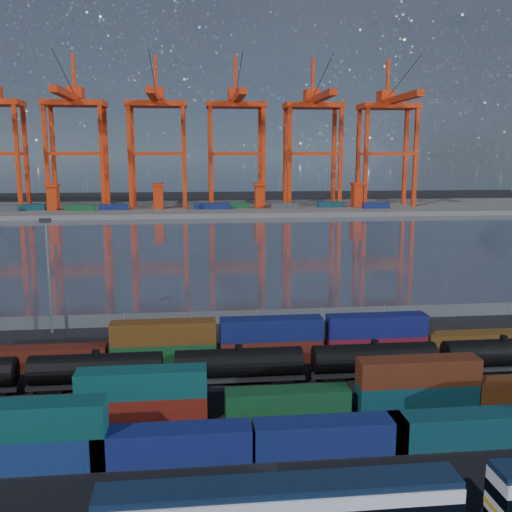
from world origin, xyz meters
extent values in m
plane|color=black|center=(0.00, 0.00, 0.00)|extent=(700.00, 700.00, 0.00)
plane|color=#343C4B|center=(0.00, 105.00, 0.01)|extent=(700.00, 700.00, 0.00)
cube|color=#514F4C|center=(0.00, 210.00, 1.00)|extent=(700.00, 70.00, 2.00)
cone|color=#1E2630|center=(-200.00, 1600.00, 260.00)|extent=(1100.00, 1100.00, 520.00)
cone|color=#1E2630|center=(200.00, 1600.00, 230.00)|extent=(1040.00, 1040.00, 460.00)
cone|color=#1E2630|center=(600.00, 1600.00, 190.00)|extent=(960.00, 960.00, 380.00)
cube|color=#0D1B32|center=(-4.20, -23.17, 4.69)|extent=(23.21, 2.51, 0.46)
cube|color=black|center=(-4.20, -23.17, 3.06)|extent=(23.23, 2.87, 0.93)
cube|color=navy|center=(-23.37, -11.00, 1.42)|extent=(13.14, 2.67, 2.85)
cube|color=#0C4040|center=(-23.37, -11.00, 4.27)|extent=(13.14, 2.67, 2.85)
cube|color=navy|center=(-11.45, -11.00, 1.42)|extent=(13.14, 2.67, 2.85)
cube|color=navy|center=(1.95, -11.00, 1.42)|extent=(13.14, 2.67, 2.85)
cube|color=#0D3B47|center=(13.94, -11.00, 1.42)|extent=(13.14, 2.67, 2.85)
cube|color=#4C1C0F|center=(-26.76, -3.67, 1.33)|extent=(12.26, 2.49, 2.66)
cube|color=maroon|center=(-14.56, -3.67, 1.33)|extent=(12.26, 2.49, 2.66)
cube|color=#0D4444|center=(-14.56, -3.67, 3.98)|extent=(12.26, 2.49, 2.66)
cube|color=#114220|center=(-0.54, -3.67, 1.33)|extent=(12.26, 2.49, 2.66)
cube|color=#0C363F|center=(12.68, -3.67, 1.33)|extent=(12.26, 2.49, 2.66)
cube|color=#512110|center=(12.68, -3.67, 3.98)|extent=(12.26, 2.49, 2.66)
cube|color=#521910|center=(-26.46, 11.52, 1.37)|extent=(12.64, 2.57, 2.74)
cube|color=#124721|center=(-13.29, 11.52, 1.37)|extent=(12.64, 2.57, 2.74)
cube|color=#5A3412|center=(-13.29, 11.52, 4.11)|extent=(12.64, 2.57, 2.74)
cube|color=#551911|center=(-0.09, 11.52, 1.37)|extent=(12.64, 2.57, 2.74)
cube|color=#101850|center=(-0.09, 11.52, 4.11)|extent=(12.64, 2.57, 2.74)
cube|color=maroon|center=(13.32, 11.52, 1.37)|extent=(12.64, 2.57, 2.74)
cube|color=#111656|center=(13.32, 11.52, 4.11)|extent=(12.64, 2.57, 2.74)
cube|color=#5E3A12|center=(26.40, 11.52, 1.37)|extent=(12.64, 2.57, 2.74)
cylinder|color=black|center=(-20.17, 4.59, 2.49)|extent=(14.10, 3.15, 3.15)
cylinder|color=black|center=(-20.17, 4.59, 4.23)|extent=(0.87, 0.87, 0.54)
cube|color=black|center=(-20.17, 4.59, 0.76)|extent=(14.64, 2.17, 0.43)
cube|color=black|center=(-25.05, 4.59, 0.33)|extent=(2.71, 1.95, 0.65)
cube|color=black|center=(-15.29, 4.59, 0.33)|extent=(2.71, 1.95, 0.65)
cylinder|color=black|center=(-4.67, 4.59, 2.49)|extent=(14.10, 3.15, 3.15)
cylinder|color=black|center=(-4.67, 4.59, 4.23)|extent=(0.87, 0.87, 0.54)
cube|color=black|center=(-4.67, 4.59, 0.76)|extent=(14.64, 2.17, 0.43)
cube|color=black|center=(-9.55, 4.59, 0.33)|extent=(2.71, 1.95, 0.65)
cube|color=black|center=(0.21, 4.59, 0.33)|extent=(2.71, 1.95, 0.65)
cylinder|color=black|center=(10.83, 4.59, 2.49)|extent=(14.10, 3.15, 3.15)
cylinder|color=black|center=(10.83, 4.59, 4.23)|extent=(0.87, 0.87, 0.54)
cube|color=black|center=(10.83, 4.59, 0.76)|extent=(14.64, 2.17, 0.43)
cube|color=black|center=(5.95, 4.59, 0.33)|extent=(2.71, 1.95, 0.65)
cube|color=black|center=(15.71, 4.59, 0.33)|extent=(2.71, 1.95, 0.65)
cylinder|color=black|center=(26.33, 4.59, 2.49)|extent=(14.10, 3.15, 3.15)
cylinder|color=black|center=(26.33, 4.59, 4.23)|extent=(0.87, 0.87, 0.54)
cube|color=black|center=(26.33, 4.59, 0.76)|extent=(14.64, 2.17, 0.43)
cube|color=black|center=(21.45, 4.59, 0.33)|extent=(2.71, 1.95, 0.65)
cube|color=#595B5E|center=(0.00, 28.00, 1.00)|extent=(160.00, 0.06, 2.00)
cylinder|color=slate|center=(-30.00, 28.00, 1.10)|extent=(0.12, 0.12, 2.20)
cylinder|color=slate|center=(-20.00, 28.00, 1.10)|extent=(0.12, 0.12, 2.20)
cylinder|color=slate|center=(-10.00, 28.00, 1.10)|extent=(0.12, 0.12, 2.20)
cylinder|color=slate|center=(0.00, 28.00, 1.10)|extent=(0.12, 0.12, 2.20)
cylinder|color=slate|center=(10.00, 28.00, 1.10)|extent=(0.12, 0.12, 2.20)
cylinder|color=slate|center=(20.00, 28.00, 1.10)|extent=(0.12, 0.12, 2.20)
cylinder|color=slate|center=(30.00, 28.00, 1.10)|extent=(0.12, 0.12, 2.20)
cylinder|color=slate|center=(40.00, 28.00, 1.10)|extent=(0.12, 0.12, 2.20)
cylinder|color=slate|center=(-30.00, 26.00, 8.00)|extent=(0.36, 0.36, 16.00)
cube|color=black|center=(-30.00, 26.00, 16.30)|extent=(1.60, 0.40, 0.60)
cube|color=red|center=(-83.41, 198.68, 23.71)|extent=(1.69, 1.69, 47.43)
cube|color=red|center=(-83.41, 211.32, 23.71)|extent=(1.69, 1.69, 47.43)
cube|color=red|center=(-71.59, 198.68, 23.71)|extent=(1.69, 1.69, 47.43)
cube|color=red|center=(-71.59, 211.32, 23.71)|extent=(1.69, 1.69, 47.43)
cube|color=red|center=(-48.41, 198.68, 23.71)|extent=(1.69, 1.69, 47.43)
cube|color=red|center=(-48.41, 211.32, 23.71)|extent=(1.69, 1.69, 47.43)
cube|color=red|center=(-60.00, 198.68, 26.09)|extent=(23.19, 1.48, 1.48)
cube|color=red|center=(-60.00, 211.32, 26.09)|extent=(23.19, 1.48, 1.48)
cube|color=red|center=(-60.00, 205.00, 47.43)|extent=(26.35, 14.76, 2.32)
cube|color=red|center=(-60.00, 192.35, 49.54)|extent=(3.16, 50.59, 2.63)
cube|color=red|center=(-60.00, 209.22, 52.17)|extent=(6.32, 8.43, 5.27)
cube|color=red|center=(-60.00, 207.11, 60.08)|extent=(1.26, 1.26, 16.86)
cylinder|color=black|center=(-60.00, 189.82, 56.92)|extent=(0.25, 43.38, 14.31)
cube|color=red|center=(-36.59, 198.68, 23.71)|extent=(1.69, 1.69, 47.43)
cube|color=red|center=(-36.59, 211.32, 23.71)|extent=(1.69, 1.69, 47.43)
cube|color=red|center=(-13.41, 198.68, 23.71)|extent=(1.69, 1.69, 47.43)
cube|color=red|center=(-13.41, 211.32, 23.71)|extent=(1.69, 1.69, 47.43)
cube|color=red|center=(-25.00, 198.68, 26.09)|extent=(23.19, 1.48, 1.48)
cube|color=red|center=(-25.00, 211.32, 26.09)|extent=(23.19, 1.48, 1.48)
cube|color=red|center=(-25.00, 205.00, 47.43)|extent=(26.35, 14.76, 2.32)
cube|color=red|center=(-25.00, 192.35, 49.54)|extent=(3.16, 50.59, 2.63)
cube|color=red|center=(-25.00, 209.22, 52.17)|extent=(6.32, 8.43, 5.27)
cube|color=red|center=(-25.00, 207.11, 60.08)|extent=(1.26, 1.26, 16.86)
cylinder|color=black|center=(-25.00, 189.82, 56.92)|extent=(0.25, 43.38, 14.31)
cube|color=red|center=(-1.59, 198.68, 23.71)|extent=(1.69, 1.69, 47.43)
cube|color=red|center=(-1.59, 211.32, 23.71)|extent=(1.69, 1.69, 47.43)
cube|color=red|center=(21.59, 198.68, 23.71)|extent=(1.69, 1.69, 47.43)
cube|color=red|center=(21.59, 211.32, 23.71)|extent=(1.69, 1.69, 47.43)
cube|color=red|center=(10.00, 198.68, 26.09)|extent=(23.19, 1.48, 1.48)
cube|color=red|center=(10.00, 211.32, 26.09)|extent=(23.19, 1.48, 1.48)
cube|color=red|center=(10.00, 205.00, 47.43)|extent=(26.35, 14.76, 2.32)
cube|color=red|center=(10.00, 192.35, 49.54)|extent=(3.16, 50.59, 2.63)
cube|color=red|center=(10.00, 209.22, 52.17)|extent=(6.32, 8.43, 5.27)
cube|color=red|center=(10.00, 207.11, 60.08)|extent=(1.26, 1.26, 16.86)
cylinder|color=black|center=(10.00, 189.82, 56.92)|extent=(0.25, 43.38, 14.31)
cube|color=red|center=(33.41, 198.68, 23.71)|extent=(1.69, 1.69, 47.43)
cube|color=red|center=(33.41, 211.32, 23.71)|extent=(1.69, 1.69, 47.43)
cube|color=red|center=(56.59, 198.68, 23.71)|extent=(1.69, 1.69, 47.43)
cube|color=red|center=(56.59, 211.32, 23.71)|extent=(1.69, 1.69, 47.43)
cube|color=red|center=(45.00, 198.68, 26.09)|extent=(23.19, 1.48, 1.48)
cube|color=red|center=(45.00, 211.32, 26.09)|extent=(23.19, 1.48, 1.48)
cube|color=red|center=(45.00, 205.00, 47.43)|extent=(26.35, 14.76, 2.32)
cube|color=red|center=(45.00, 192.35, 49.54)|extent=(3.16, 50.59, 2.63)
cube|color=red|center=(45.00, 209.22, 52.17)|extent=(6.32, 8.43, 5.27)
cube|color=red|center=(45.00, 207.11, 60.08)|extent=(1.26, 1.26, 16.86)
cylinder|color=black|center=(45.00, 189.82, 56.92)|extent=(0.25, 43.38, 14.31)
cube|color=red|center=(68.41, 198.68, 23.71)|extent=(1.69, 1.69, 47.43)
cube|color=red|center=(68.41, 211.32, 23.71)|extent=(1.69, 1.69, 47.43)
cube|color=red|center=(91.59, 198.68, 23.71)|extent=(1.69, 1.69, 47.43)
cube|color=red|center=(91.59, 211.32, 23.71)|extent=(1.69, 1.69, 47.43)
cube|color=red|center=(80.00, 198.68, 26.09)|extent=(23.19, 1.48, 1.48)
cube|color=red|center=(80.00, 211.32, 26.09)|extent=(23.19, 1.48, 1.48)
cube|color=red|center=(80.00, 205.00, 47.43)|extent=(26.35, 14.76, 2.32)
cube|color=red|center=(80.00, 192.35, 49.54)|extent=(3.16, 50.59, 2.63)
cube|color=red|center=(80.00, 209.22, 52.17)|extent=(6.32, 8.43, 5.27)
cube|color=red|center=(80.00, 207.11, 60.08)|extent=(1.26, 1.26, 16.86)
cylinder|color=black|center=(80.00, 189.82, 56.92)|extent=(0.25, 43.38, 14.31)
cube|color=navy|center=(0.66, 194.68, 3.30)|extent=(12.00, 2.44, 2.60)
cube|color=navy|center=(71.34, 190.93, 3.30)|extent=(12.00, 2.44, 2.60)
cube|color=navy|center=(-3.64, 196.08, 3.30)|extent=(12.00, 2.44, 2.60)
cube|color=#0C3842|center=(-79.29, 198.48, 3.30)|extent=(12.00, 2.44, 2.60)
cube|color=#3F4244|center=(-89.24, 193.73, 3.30)|extent=(12.00, 2.44, 2.60)
cube|color=#3F4244|center=(30.38, 192.70, 3.30)|extent=(12.00, 2.44, 2.60)
cube|color=#144C23|center=(-57.75, 194.20, 3.30)|extent=(12.00, 2.44, 2.60)
cube|color=navy|center=(-44.16, 195.53, 3.30)|extent=(12.00, 2.44, 2.60)
cube|color=#144C23|center=(9.34, 199.48, 3.30)|extent=(12.00, 2.44, 2.60)
cube|color=#0C3842|center=(52.41, 198.83, 3.30)|extent=(12.00, 2.44, 2.60)
cube|color=red|center=(-70.00, 200.00, 7.00)|extent=(4.00, 6.00, 10.00)
cube|color=red|center=(-70.00, 200.00, 12.50)|extent=(5.00, 7.00, 1.20)
cube|color=red|center=(-25.00, 200.00, 7.00)|extent=(4.00, 6.00, 10.00)
cube|color=red|center=(-25.00, 200.00, 12.50)|extent=(5.00, 7.00, 1.20)
cube|color=red|center=(20.00, 200.00, 7.00)|extent=(4.00, 6.00, 10.00)
cube|color=red|center=(20.00, 200.00, 12.50)|extent=(5.00, 7.00, 1.20)
cube|color=red|center=(65.00, 200.00, 7.00)|extent=(4.00, 6.00, 10.00)
cube|color=red|center=(65.00, 200.00, 12.50)|extent=(5.00, 7.00, 1.20)
camera|label=1|loc=(-9.30, -55.65, 25.20)|focal=40.00mm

